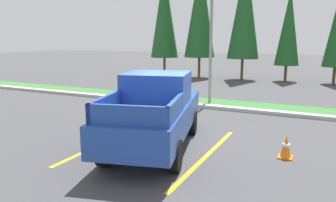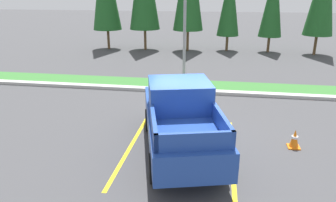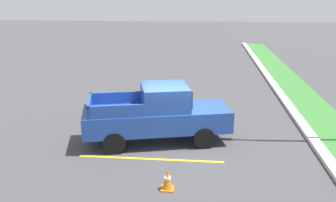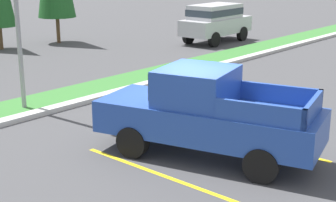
# 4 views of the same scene
# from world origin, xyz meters

# --- Properties ---
(ground_plane) EXTENTS (120.00, 120.00, 0.00)m
(ground_plane) POSITION_xyz_m (0.00, 0.00, 0.00)
(ground_plane) COLOR #424244
(parking_line_near) EXTENTS (0.12, 4.80, 0.01)m
(parking_line_near) POSITION_xyz_m (-1.77, -0.73, 0.00)
(parking_line_near) COLOR yellow
(parking_line_near) RESTS_ON ground
(parking_line_far) EXTENTS (0.12, 4.80, 0.01)m
(parking_line_far) POSITION_xyz_m (1.33, -0.73, 0.00)
(parking_line_far) COLOR yellow
(parking_line_far) RESTS_ON ground
(curb_strip) EXTENTS (56.00, 0.40, 0.15)m
(curb_strip) POSITION_xyz_m (0.00, 5.00, 0.07)
(curb_strip) COLOR #B2B2AD
(curb_strip) RESTS_ON ground
(grass_median) EXTENTS (56.00, 1.80, 0.06)m
(grass_median) POSITION_xyz_m (0.00, 6.10, 0.03)
(grass_median) COLOR #387533
(grass_median) RESTS_ON ground
(pickup_truck_main) EXTENTS (3.15, 5.53, 2.10)m
(pickup_truck_main) POSITION_xyz_m (-0.23, -0.68, 1.04)
(pickup_truck_main) COLOR black
(pickup_truck_main) RESTS_ON ground
(street_light) EXTENTS (0.24, 1.49, 6.22)m
(street_light) POSITION_xyz_m (-0.86, 5.73, 3.65)
(street_light) COLOR gray
(street_light) RESTS_ON ground
(cypress_tree_leftmost) EXTENTS (2.22, 2.22, 8.54)m
(cypress_tree_leftmost) POSITION_xyz_m (-8.01, 15.44, 5.03)
(cypress_tree_leftmost) COLOR brown
(cypress_tree_leftmost) RESTS_ON ground
(cypress_tree_left_inner) EXTENTS (2.34, 2.34, 8.99)m
(cypress_tree_left_inner) POSITION_xyz_m (-5.00, 15.52, 5.30)
(cypress_tree_left_inner) COLOR brown
(cypress_tree_left_inner) RESTS_ON ground
(cypress_tree_center) EXTENTS (2.30, 2.30, 8.83)m
(cypress_tree_center) POSITION_xyz_m (-1.66, 15.66, 5.20)
(cypress_tree_center) COLOR brown
(cypress_tree_center) RESTS_ON ground
(cypress_tree_right_inner) EXTENTS (1.69, 1.69, 6.50)m
(cypress_tree_right_inner) POSITION_xyz_m (1.38, 16.14, 3.82)
(cypress_tree_right_inner) COLOR brown
(cypress_tree_right_inner) RESTS_ON ground
(traffic_cone) EXTENTS (0.36, 0.36, 0.60)m
(traffic_cone) POSITION_xyz_m (3.21, 0.03, 0.29)
(traffic_cone) COLOR orange
(traffic_cone) RESTS_ON ground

